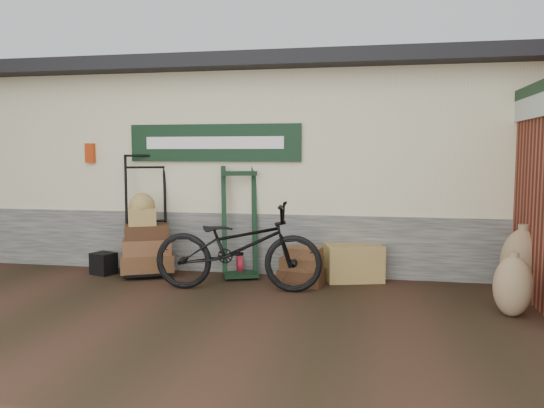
# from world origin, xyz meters

# --- Properties ---
(ground) EXTENTS (80.00, 80.00, 0.00)m
(ground) POSITION_xyz_m (0.00, 0.00, 0.00)
(ground) COLOR black
(ground) RESTS_ON ground
(station_building) EXTENTS (14.40, 4.10, 3.20)m
(station_building) POSITION_xyz_m (-0.01, 2.74, 1.61)
(station_building) COLOR #4C4C47
(station_building) RESTS_ON ground
(porter_trolley) EXTENTS (1.11, 1.00, 1.82)m
(porter_trolley) POSITION_xyz_m (-1.29, 0.71, 0.91)
(porter_trolley) COLOR black
(porter_trolley) RESTS_ON ground
(green_barrow) EXTENTS (0.71, 0.66, 1.61)m
(green_barrow) POSITION_xyz_m (0.12, 0.81, 0.80)
(green_barrow) COLOR black
(green_barrow) RESTS_ON ground
(suitcase_stack) EXTENTS (0.65, 0.48, 0.53)m
(suitcase_stack) POSITION_xyz_m (1.08, 0.46, 0.26)
(suitcase_stack) COLOR #392412
(suitcase_stack) RESTS_ON ground
(wicker_hamper) EXTENTS (0.89, 0.70, 0.51)m
(wicker_hamper) POSITION_xyz_m (1.77, 0.84, 0.25)
(wicker_hamper) COLOR olive
(wicker_hamper) RESTS_ON ground
(black_trunk) EXTENTS (0.40, 0.37, 0.32)m
(black_trunk) POSITION_xyz_m (-1.90, 0.54, 0.16)
(black_trunk) COLOR black
(black_trunk) RESTS_ON ground
(bicycle) EXTENTS (0.91, 2.26, 1.29)m
(bicycle) POSITION_xyz_m (0.29, 0.01, 0.64)
(bicycle) COLOR black
(bicycle) RESTS_ON ground
(burlap_sack_left) EXTENTS (0.67, 0.62, 0.87)m
(burlap_sack_left) POSITION_xyz_m (3.85, 0.28, 0.43)
(burlap_sack_left) COLOR #906E4D
(burlap_sack_left) RESTS_ON ground
(burlap_sack_right) EXTENTS (0.46, 0.41, 0.68)m
(burlap_sack_right) POSITION_xyz_m (3.55, -0.53, 0.34)
(burlap_sack_right) COLOR #906E4D
(burlap_sack_right) RESTS_ON ground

